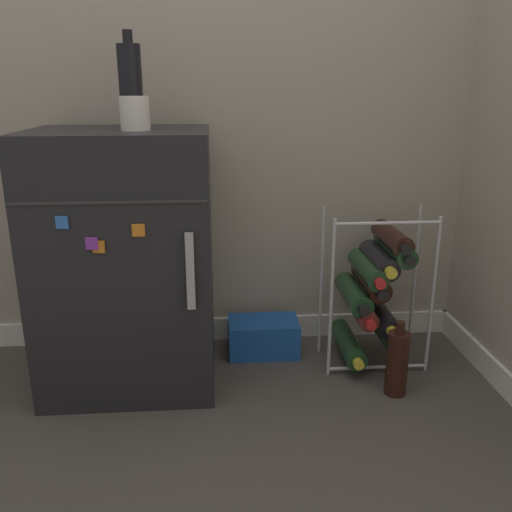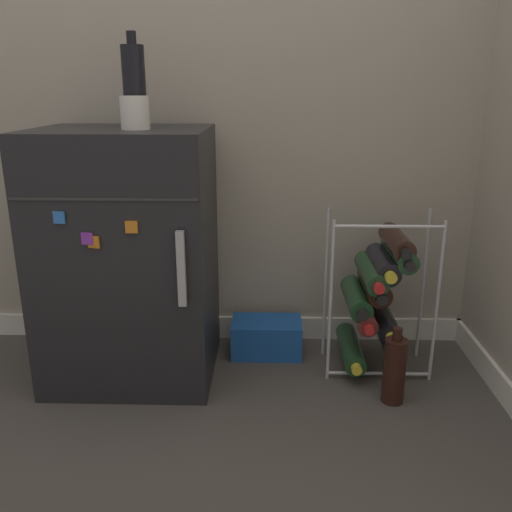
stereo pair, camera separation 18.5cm
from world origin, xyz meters
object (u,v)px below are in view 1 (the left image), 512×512
at_px(fridge_top_bottle, 131,85).
at_px(wine_rack, 373,290).
at_px(soda_box, 263,336).
at_px(mini_fridge, 127,261).
at_px(loose_bottle_floor, 397,362).
at_px(fridge_top_cup, 135,113).

bearing_deg(fridge_top_bottle, wine_rack, -1.02).
xyz_separation_m(wine_rack, fridge_top_bottle, (-0.81, 0.01, 0.70)).
height_order(wine_rack, soda_box, wine_rack).
height_order(mini_fridge, loose_bottle_floor, mini_fridge).
relative_size(wine_rack, fridge_top_bottle, 1.96).
relative_size(soda_box, fridge_top_bottle, 0.91).
bearing_deg(fridge_top_bottle, fridge_top_cup, -78.22).
relative_size(soda_box, loose_bottle_floor, 1.02).
xyz_separation_m(mini_fridge, wine_rack, (0.85, 0.04, -0.14)).
bearing_deg(fridge_top_bottle, mini_fridge, -126.07).
relative_size(mini_fridge, wine_rack, 1.50).
xyz_separation_m(mini_fridge, loose_bottle_floor, (0.88, -0.18, -0.31)).
bearing_deg(mini_fridge, fridge_top_cup, -37.23).
distance_m(fridge_top_cup, loose_bottle_floor, 1.15).
xyz_separation_m(fridge_top_bottle, loose_bottle_floor, (0.84, -0.24, -0.87)).
relative_size(fridge_top_cup, fridge_top_bottle, 0.34).
distance_m(mini_fridge, fridge_top_cup, 0.48).
relative_size(wine_rack, soda_box, 2.16).
bearing_deg(wine_rack, mini_fridge, -177.16).
relative_size(fridge_top_cup, loose_bottle_floor, 0.38).
height_order(wine_rack, fridge_top_bottle, fridge_top_bottle).
bearing_deg(soda_box, loose_bottle_floor, -38.13).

